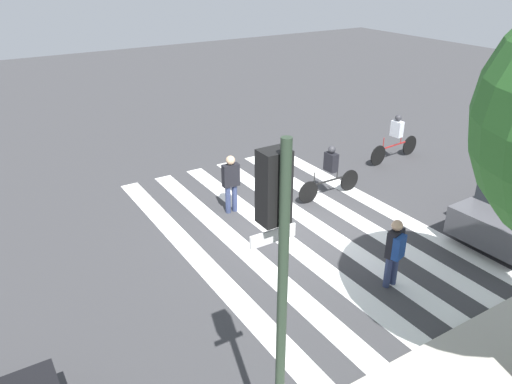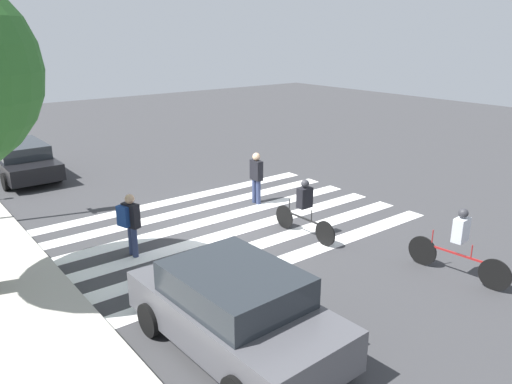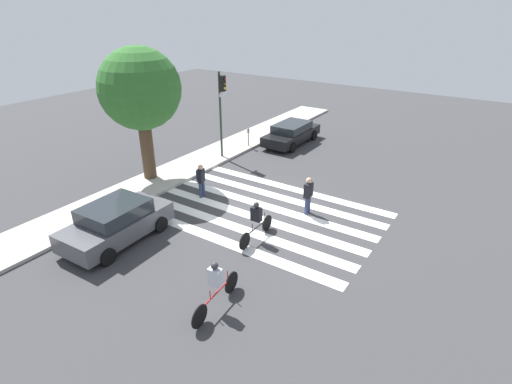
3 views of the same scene
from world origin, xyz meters
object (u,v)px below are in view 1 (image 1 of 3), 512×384
Objects in this scene: cyclist_far_lane at (396,136)px; traffic_light at (277,261)px; cyclist_mid_street at (330,170)px; pedestrian_adult_blue_shirt at (395,249)px; pedestrian_adult_tall_backpack at (231,181)px.

traffic_light is at bearing 31.68° from cyclist_far_lane.
cyclist_far_lane is at bearing -164.51° from cyclist_mid_street.
pedestrian_adult_tall_backpack reaches higher than pedestrian_adult_blue_shirt.
cyclist_far_lane is (-3.86, -1.12, 0.00)m from cyclist_mid_street.
traffic_light is at bearing 44.93° from cyclist_mid_street.
pedestrian_adult_blue_shirt is 7.75m from cyclist_far_lane.
pedestrian_adult_blue_shirt is 5.07m from pedestrian_adult_tall_backpack.
traffic_light is 2.05× the size of cyclist_far_lane.
cyclist_far_lane is (-5.60, -5.35, -0.07)m from pedestrian_adult_blue_shirt.
pedestrian_adult_tall_backpack is 0.75× the size of cyclist_mid_street.
pedestrian_adult_tall_backpack is 6.85m from cyclist_far_lane.
cyclist_far_lane reaches higher than cyclist_mid_street.
pedestrian_adult_blue_shirt is 0.71× the size of cyclist_mid_street.
traffic_light is 2.19× the size of cyclist_mid_street.
pedestrian_adult_tall_backpack is at bearing -115.04° from traffic_light.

